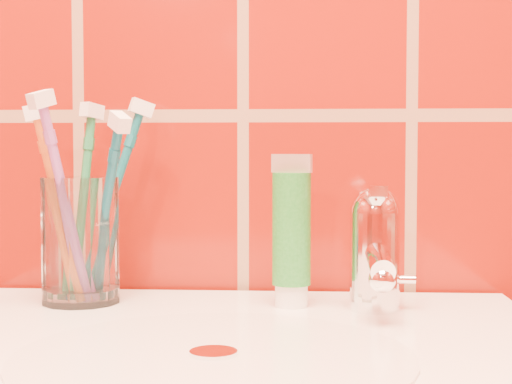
{
  "coord_description": "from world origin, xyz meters",
  "views": [
    {
      "loc": [
        0.07,
        0.34,
        1.0
      ],
      "look_at": [
        0.02,
        1.08,
        0.96
      ],
      "focal_mm": 55.0,
      "sensor_mm": 36.0,
      "label": 1
    }
  ],
  "objects": [
    {
      "name": "glass_tumbler",
      "position": [
        -0.16,
        1.11,
        0.91
      ],
      "size": [
        0.09,
        0.09,
        0.13
      ],
      "primitive_type": "cylinder",
      "rotation": [
        0.0,
        0.0,
        0.17
      ],
      "color": "white",
      "rests_on": "pedestal_sink"
    },
    {
      "name": "toothpaste_tube",
      "position": [
        0.05,
        1.11,
        0.92
      ],
      "size": [
        0.04,
        0.04,
        0.15
      ],
      "rotation": [
        0.0,
        0.0,
        -0.43
      ],
      "color": "white",
      "rests_on": "pedestal_sink"
    },
    {
      "name": "faucet",
      "position": [
        0.14,
        1.09,
        0.91
      ],
      "size": [
        0.05,
        0.11,
        0.12
      ],
      "color": "white",
      "rests_on": "pedestal_sink"
    },
    {
      "name": "toothbrush_0",
      "position": [
        -0.17,
        1.1,
        0.95
      ],
      "size": [
        0.09,
        0.08,
        0.21
      ],
      "primitive_type": null,
      "rotation": [
        0.22,
        0.0,
        -1.27
      ],
      "color": "#C86723",
      "rests_on": "glass_tumbler"
    },
    {
      "name": "toothbrush_1",
      "position": [
        -0.16,
        1.13,
        0.95
      ],
      "size": [
        0.07,
        0.09,
        0.21
      ],
      "primitive_type": null,
      "rotation": [
        0.15,
        0.0,
        2.63
      ],
      "color": "#217C49",
      "rests_on": "glass_tumbler"
    },
    {
      "name": "toothbrush_2",
      "position": [
        -0.13,
        1.09,
        0.94
      ],
      "size": [
        0.14,
        0.15,
        0.21
      ],
      "primitive_type": null,
      "rotation": [
        0.38,
        0.0,
        0.69
      ],
      "color": "#0B4D62",
      "rests_on": "glass_tumbler"
    },
    {
      "name": "toothbrush_3",
      "position": [
        -0.16,
        1.09,
        0.95
      ],
      "size": [
        0.11,
        0.13,
        0.23
      ],
      "primitive_type": null,
      "rotation": [
        0.27,
        0.0,
        -0.6
      ],
      "color": "#8D4DA6",
      "rests_on": "glass_tumbler"
    },
    {
      "name": "toothbrush_4",
      "position": [
        -0.13,
        1.14,
        0.95
      ],
      "size": [
        0.14,
        0.13,
        0.22
      ],
      "primitive_type": null,
      "rotation": [
        0.33,
        0.0,
        2.01
      ],
      "color": "#0C5665",
      "rests_on": "glass_tumbler"
    }
  ]
}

